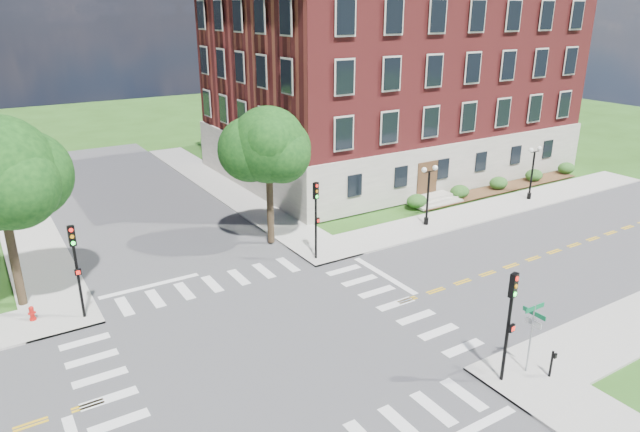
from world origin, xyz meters
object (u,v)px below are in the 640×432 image
twin_lamp_west (428,192)px  traffic_signal_se (510,314)px  push_button_post (552,362)px  fire_hydrant (32,314)px  traffic_signal_nw (76,260)px  street_sign_pole (533,325)px  twin_lamp_east (532,170)px  traffic_signal_ne (316,211)px

twin_lamp_west → traffic_signal_se: bearing=-122.1°
traffic_signal_se → twin_lamp_west: (9.51, 15.17, -0.66)m
push_button_post → fire_hydrant: (-17.54, 16.33, -0.33)m
traffic_signal_nw → street_sign_pole: (14.81, -14.55, -0.88)m
traffic_signal_nw → street_sign_pole: traffic_signal_nw is taller
traffic_signal_se → fire_hydrant: traffic_signal_se is taller
traffic_signal_nw → fire_hydrant: size_ratio=6.40×
twin_lamp_east → fire_hydrant: 36.13m
twin_lamp_west → push_button_post: bearing=-115.5°
traffic_signal_se → traffic_signal_ne: (-0.10, 14.34, 0.00)m
traffic_signal_ne → fire_hydrant: (-15.58, 1.07, -2.72)m
twin_lamp_east → fire_hydrant: twin_lamp_east is taller
twin_lamp_west → street_sign_pole: 17.36m
street_sign_pole → fire_hydrant: street_sign_pole is taller
push_button_post → street_sign_pole: bearing=124.2°
traffic_signal_ne → push_button_post: bearing=-82.7°
twin_lamp_east → push_button_post: bearing=-139.1°
twin_lamp_west → street_sign_pole: bearing=-118.1°
twin_lamp_east → push_button_post: twin_lamp_east is taller
traffic_signal_se → twin_lamp_west: bearing=57.9°
traffic_signal_ne → twin_lamp_west: 9.68m
street_sign_pole → push_button_post: street_sign_pole is taller
traffic_signal_nw → twin_lamp_east: (33.88, 0.74, -0.66)m
traffic_signal_se → fire_hydrant: bearing=135.5°
traffic_signal_se → traffic_signal_nw: size_ratio=1.00×
fire_hydrant → street_sign_pole: bearing=-42.4°
traffic_signal_se → push_button_post: 3.16m
traffic_signal_se → street_sign_pole: size_ratio=1.55×
traffic_signal_nw → street_sign_pole: 20.78m
twin_lamp_west → traffic_signal_ne: bearing=-175.1°
push_button_post → traffic_signal_se: bearing=153.7°
traffic_signal_ne → twin_lamp_west: traffic_signal_ne is taller
traffic_signal_nw → twin_lamp_east: traffic_signal_nw is taller
twin_lamp_west → fire_hydrant: bearing=179.4°
traffic_signal_nw → traffic_signal_ne: bearing=-0.3°
push_button_post → fire_hydrant: push_button_post is taller
twin_lamp_west → fire_hydrant: (-25.20, 0.25, -2.06)m
push_button_post → fire_hydrant: size_ratio=1.60×
twin_lamp_west → push_button_post: twin_lamp_west is taller
traffic_signal_nw → twin_lamp_west: traffic_signal_nw is taller
traffic_signal_ne → twin_lamp_east: 20.52m
traffic_signal_nw → push_button_post: (15.34, -15.32, -2.39)m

